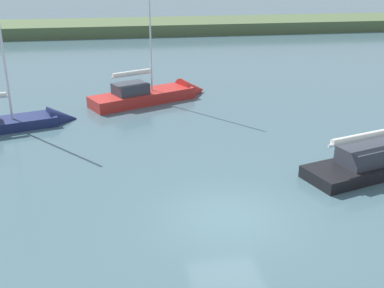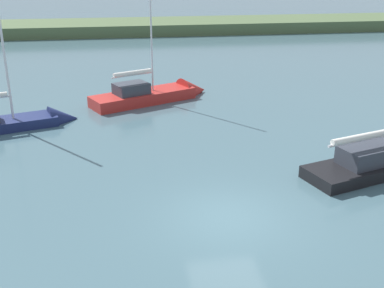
{
  "view_description": "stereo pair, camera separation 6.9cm",
  "coord_description": "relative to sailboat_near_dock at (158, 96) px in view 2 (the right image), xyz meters",
  "views": [
    {
      "loc": [
        3.33,
        13.28,
        7.9
      ],
      "look_at": [
        0.82,
        -2.42,
        1.68
      ],
      "focal_mm": 44.86,
      "sensor_mm": 36.0,
      "label": 1
    },
    {
      "loc": [
        3.26,
        13.29,
        7.9
      ],
      "look_at": [
        0.82,
        -2.42,
        1.68
      ],
      "focal_mm": 44.86,
      "sensor_mm": 36.0,
      "label": 2
    }
  ],
  "objects": [
    {
      "name": "ground_plane",
      "position": [
        -1.05,
        14.07,
        -0.24
      ],
      "size": [
        200.0,
        200.0,
        0.0
      ],
      "primitive_type": "plane",
      "color": "#42606B"
    },
    {
      "name": "far_shoreline",
      "position": [
        -1.05,
        -27.71,
        -0.24
      ],
      "size": [
        180.0,
        8.0,
        2.4
      ],
      "primitive_type": "cube",
      "color": "#4C603D",
      "rests_on": "ground_plane"
    },
    {
      "name": "sailboat_mid_channel",
      "position": [
        7.5,
        3.87,
        -0.07
      ],
      "size": [
        7.0,
        3.57,
        8.16
      ],
      "rotation": [
        0.0,
        0.0,
        3.45
      ],
      "color": "navy",
      "rests_on": "ground_plane"
    },
    {
      "name": "sailboat_near_dock",
      "position": [
        0.0,
        0.0,
        0.0
      ],
      "size": [
        7.47,
        4.76,
        9.21
      ],
      "rotation": [
        0.0,
        0.0,
        3.58
      ],
      "color": "#B22823",
      "rests_on": "ground_plane"
    }
  ]
}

